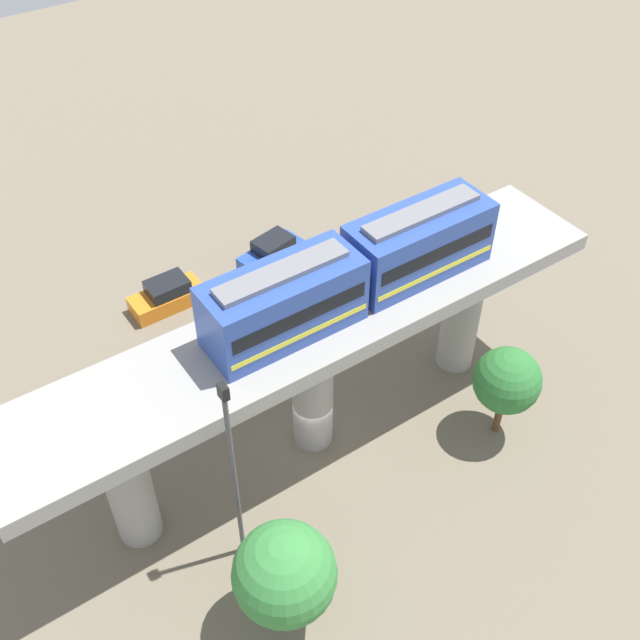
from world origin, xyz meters
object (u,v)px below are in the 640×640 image
at_px(parked_car_orange, 167,296).
at_px(signal_post, 233,470).
at_px(tree_mid_lot, 507,381).
at_px(train, 354,272).
at_px(tree_near_viaduct, 285,574).
at_px(parked_car_blue, 272,253).
at_px(parked_car_white, 122,416).
at_px(tree_far_corner, 258,336).

xyz_separation_m(parked_car_orange, signal_post, (16.06, -4.31, 5.05)).
height_order(tree_mid_lot, signal_post, signal_post).
relative_size(train, tree_near_viaduct, 2.37).
xyz_separation_m(tree_near_viaduct, signal_post, (-3.72, 0.14, 2.07)).
xyz_separation_m(train, parked_car_orange, (-12.66, -3.69, -8.73)).
relative_size(tree_mid_lot, signal_post, 0.49).
height_order(parked_car_blue, tree_near_viaduct, tree_near_viaduct).
relative_size(parked_car_blue, tree_near_viaduct, 0.78).
relative_size(parked_car_white, parked_car_blue, 0.98).
xyz_separation_m(tree_far_corner, signal_post, (7.94, -5.69, 2.50)).
distance_m(parked_car_white, tree_near_viaduct, 13.35).
distance_m(parked_car_white, parked_car_blue, 14.54).
xyz_separation_m(train, signal_post, (3.40, -8.00, -3.68)).
relative_size(parked_car_orange, tree_far_corner, 0.92).
relative_size(tree_far_corner, signal_post, 0.44).
height_order(train, parked_car_blue, train).
relative_size(tree_near_viaduct, signal_post, 0.54).
distance_m(parked_car_orange, tree_mid_lot, 19.85).
xyz_separation_m(parked_car_blue, tree_mid_lot, (17.31, 2.21, 2.77)).
distance_m(parked_car_orange, parked_car_white, 8.95).
xyz_separation_m(parked_car_white, tree_far_corner, (1.29, 7.17, 2.55)).
distance_m(tree_far_corner, signal_post, 10.09).
distance_m(tree_near_viaduct, signal_post, 4.25).
bearing_deg(parked_car_white, parked_car_blue, 125.23).
xyz_separation_m(parked_car_orange, tree_mid_lot, (17.33, 9.26, 2.77)).
bearing_deg(tree_far_corner, parked_car_orange, -170.35).
bearing_deg(signal_post, tree_mid_lot, 84.66).
distance_m(parked_car_white, tree_far_corner, 7.72).
distance_m(tree_near_viaduct, tree_far_corner, 13.04).
bearing_deg(parked_car_blue, parked_car_orange, -101.67).
xyz_separation_m(parked_car_blue, tree_near_viaduct, (19.75, -11.50, 2.99)).
relative_size(parked_car_orange, tree_near_viaduct, 0.74).
xyz_separation_m(parked_car_white, tree_mid_lot, (10.50, 15.05, 2.77)).
bearing_deg(tree_near_viaduct, signal_post, 177.87).
bearing_deg(parked_car_orange, tree_mid_lot, 27.49).
height_order(parked_car_orange, tree_far_corner, tree_far_corner).
bearing_deg(parked_car_blue, tree_far_corner, -46.49).
height_order(parked_car_blue, tree_mid_lot, tree_mid_lot).
xyz_separation_m(tree_near_viaduct, tree_mid_lot, (-2.45, 13.71, -0.21)).
distance_m(parked_car_white, tree_mid_lot, 18.56).
bearing_deg(parked_car_white, tree_near_viaduct, 13.22).
distance_m(tree_mid_lot, signal_post, 13.82).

